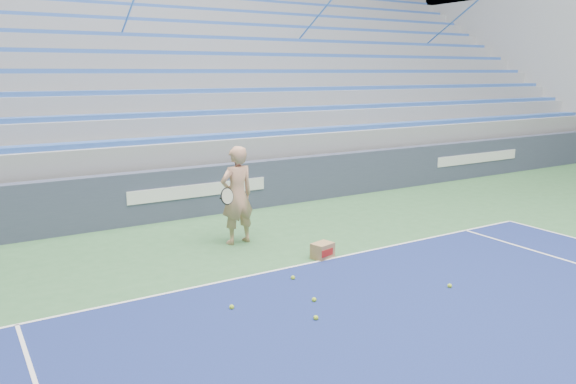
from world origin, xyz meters
The scene contains 9 objects.
sponsor_barrier centered at (0.00, 15.88, 0.55)m, with size 30.00×0.32×1.10m.
bleachers centered at (0.00, 21.60, 2.36)m, with size 31.00×9.15×7.30m.
tennis_player centered at (-0.16, 13.56, 0.91)m, with size 0.96×0.87×1.83m.
ball_box centered at (0.69, 12.02, 0.13)m, with size 0.41×0.36×0.27m.
tennis_ball_0 centered at (-0.81, 10.03, 0.03)m, with size 0.07×0.07×0.07m, color #ABD72C.
tennis_ball_1 centered at (-0.50, 10.53, 0.03)m, with size 0.07×0.07×0.07m, color #ABD72C.
tennis_ball_2 centered at (-0.29, 11.41, 0.03)m, with size 0.07×0.07×0.07m, color #ABD72C.
tennis_ball_3 centered at (1.51, 9.91, 0.03)m, with size 0.07×0.07×0.07m, color #ABD72C.
tennis_ball_4 centered at (-1.58, 10.91, 0.03)m, with size 0.07×0.07×0.07m, color #ABD72C.
Camera 1 is at (-4.63, 4.49, 3.14)m, focal length 35.00 mm.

